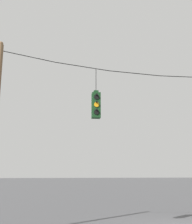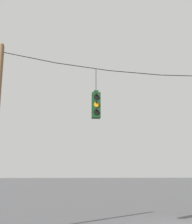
{
  "view_description": "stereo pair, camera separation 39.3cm",
  "coord_description": "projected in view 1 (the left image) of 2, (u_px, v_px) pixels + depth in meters",
  "views": [
    {
      "loc": [
        -5.1,
        -11.33,
        2.26
      ],
      "look_at": [
        -3.84,
        -0.45,
        4.6
      ],
      "focal_mm": 45.0,
      "sensor_mm": 36.0,
      "label": 1
    },
    {
      "loc": [
        -4.71,
        -11.37,
        2.26
      ],
      "look_at": [
        -3.84,
        -0.45,
        4.6
      ],
      "focal_mm": 45.0,
      "sensor_mm": 36.0,
      "label": 2
    }
  ],
  "objects": [
    {
      "name": "traffic_light_near_right_pole",
      "position": [
        96.0,
        105.0,
        11.26
      ],
      "size": [
        0.34,
        0.58,
        2.07
      ],
      "color": "#143819"
    },
    {
      "name": "span_wire",
      "position": [
        185.0,
        71.0,
        12.04
      ],
      "size": [
        15.43,
        0.03,
        0.84
      ],
      "color": "black"
    }
  ]
}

